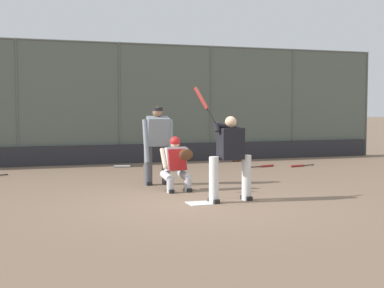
% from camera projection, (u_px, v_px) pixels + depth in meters
% --- Properties ---
extents(ground_plane, '(160.00, 160.00, 0.00)m').
position_uv_depth(ground_plane, '(199.00, 204.00, 9.98)').
color(ground_plane, '#7A604C').
extents(home_plate_marker, '(0.43, 0.43, 0.01)m').
position_uv_depth(home_plate_marker, '(199.00, 203.00, 9.98)').
color(home_plate_marker, white).
rests_on(home_plate_marker, ground_plane).
extents(backstop_fence, '(18.92, 0.08, 3.89)m').
position_uv_depth(backstop_fence, '(120.00, 100.00, 17.18)').
color(backstop_fence, '#515651').
rests_on(backstop_fence, ground_plane).
extents(padding_wall, '(18.46, 0.18, 0.60)m').
position_uv_depth(padding_wall, '(121.00, 154.00, 17.21)').
color(padding_wall, '#28282D').
rests_on(padding_wall, ground_plane).
extents(bleachers_beyond, '(13.19, 1.95, 1.16)m').
position_uv_depth(bleachers_beyond, '(144.00, 146.00, 19.75)').
color(bleachers_beyond, slate).
rests_on(bleachers_beyond, ground_plane).
extents(batter_at_plate, '(1.09, 0.57, 2.19)m').
position_uv_depth(batter_at_plate, '(230.00, 155.00, 10.16)').
color(batter_at_plate, silver).
rests_on(batter_at_plate, ground_plane).
extents(catcher_behind_plate, '(0.63, 0.74, 1.18)m').
position_uv_depth(catcher_behind_plate, '(176.00, 163.00, 11.44)').
color(catcher_behind_plate, '#B7B7BC').
rests_on(catcher_behind_plate, ground_plane).
extents(umpire_home, '(0.74, 0.46, 1.81)m').
position_uv_depth(umpire_home, '(157.00, 143.00, 12.35)').
color(umpire_home, '#4C4C51').
rests_on(umpire_home, ground_plane).
extents(spare_bat_near_backstop, '(0.84, 0.21, 0.07)m').
position_uv_depth(spare_bat_near_backstop, '(124.00, 166.00, 16.06)').
color(spare_bat_near_backstop, black).
rests_on(spare_bat_near_backstop, ground_plane).
extents(spare_bat_third_base_side, '(0.89, 0.22, 0.07)m').
position_uv_depth(spare_bat_third_base_side, '(299.00, 166.00, 16.24)').
color(spare_bat_third_base_side, black).
rests_on(spare_bat_third_base_side, ground_plane).
extents(spare_bat_first_base_side, '(0.86, 0.30, 0.07)m').
position_uv_depth(spare_bat_first_base_side, '(265.00, 166.00, 16.15)').
color(spare_bat_first_base_side, black).
rests_on(spare_bat_first_base_side, ground_plane).
extents(fielding_glove_on_dirt, '(0.33, 0.25, 0.12)m').
position_uv_depth(fielding_glove_on_dirt, '(237.00, 160.00, 17.90)').
color(fielding_glove_on_dirt, brown).
rests_on(fielding_glove_on_dirt, ground_plane).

